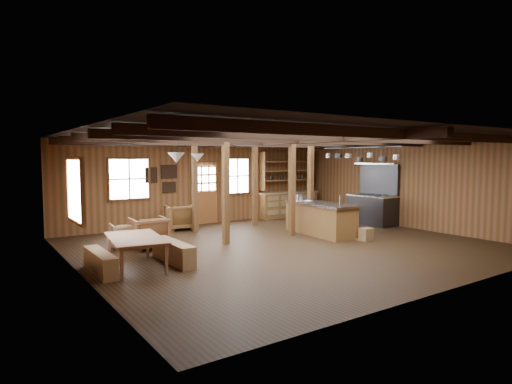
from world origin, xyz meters
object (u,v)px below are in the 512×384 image
Objects in this scene: kitchen_island at (320,218)px; commercial_range at (373,205)px; armchair_a at (149,233)px; dining_table at (138,252)px; armchair_b at (180,217)px; armchair_c at (125,235)px.

commercial_range is (2.85, 0.44, 0.18)m from kitchen_island.
kitchen_island reaches higher than armchair_a.
armchair_a is at bearing -19.84° from dining_table.
dining_table is 2.08× the size of armchair_a.
armchair_b is 1.23× the size of armchair_c.
kitchen_island is at bearing -75.10° from dining_table.
kitchen_island is at bearing 141.84° from armchair_b.
armchair_c is (-8.16, 0.90, -0.35)m from commercial_range.
armchair_a is 1.02× the size of armchair_b.
armchair_a is 2.88m from armchair_b.
armchair_c is at bearing -2.93° from dining_table.
armchair_b is at bearing -27.05° from dining_table.
armchair_c is at bearing 170.55° from kitchen_island.
kitchen_island is 2.95× the size of armchair_a.
armchair_a reaches higher than dining_table.
armchair_a reaches higher than armchair_b.
commercial_range reaches higher than armchair_a.
armchair_a is 0.64m from armchair_c.
commercial_range is 6.47m from armchair_b.
dining_table is at bearing 85.11° from armchair_c.
commercial_range is at bearing 13.55° from kitchen_island.
dining_table is 4.68m from armchair_b.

